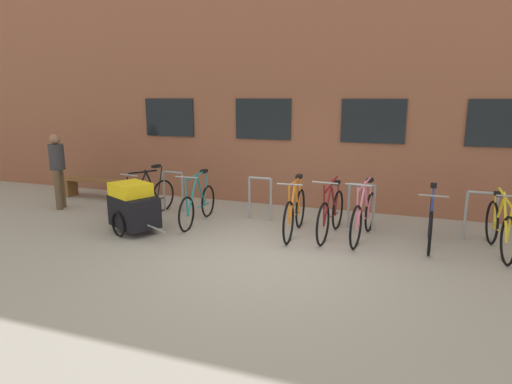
% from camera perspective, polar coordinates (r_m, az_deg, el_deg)
% --- Properties ---
extents(ground_plane, '(42.00, 42.00, 0.00)m').
position_cam_1_polar(ground_plane, '(6.86, 1.85, -8.46)').
color(ground_plane, '#9E998E').
extents(storefront_building, '(28.00, 5.64, 5.41)m').
position_cam_1_polar(storefront_building, '(12.26, 10.80, 13.46)').
color(storefront_building, brown).
rests_on(storefront_building, ground).
extents(bike_rack, '(6.51, 0.05, 0.88)m').
position_cam_1_polar(bike_rack, '(8.42, 6.99, -0.86)').
color(bike_rack, gray).
rests_on(bike_rack, ground).
extents(bicycle_blue, '(0.44, 1.70, 1.02)m').
position_cam_1_polar(bicycle_blue, '(7.82, 22.09, -3.73)').
color(bicycle_blue, black).
rests_on(bicycle_blue, ground).
extents(bicycle_pink, '(0.44, 1.81, 1.09)m').
position_cam_1_polar(bicycle_pink, '(7.77, 14.04, -3.16)').
color(bicycle_pink, black).
rests_on(bicycle_pink, ground).
extents(bicycle_teal, '(0.44, 1.74, 1.04)m').
position_cam_1_polar(bicycle_teal, '(8.57, -7.70, -1.62)').
color(bicycle_teal, black).
rests_on(bicycle_teal, ground).
extents(bicycle_black, '(0.44, 1.73, 1.06)m').
position_cam_1_polar(bicycle_black, '(9.26, -14.23, -0.79)').
color(bicycle_black, black).
rests_on(bicycle_black, ground).
extents(bicycle_maroon, '(0.44, 1.77, 1.09)m').
position_cam_1_polar(bicycle_maroon, '(7.81, 9.87, -2.91)').
color(bicycle_maroon, black).
rests_on(bicycle_maroon, ground).
extents(bicycle_orange, '(0.44, 1.75, 1.06)m').
position_cam_1_polar(bicycle_orange, '(7.82, 5.15, -2.73)').
color(bicycle_orange, black).
rests_on(bicycle_orange, ground).
extents(bicycle_yellow, '(0.44, 1.73, 1.06)m').
position_cam_1_polar(bicycle_yellow, '(7.90, 29.54, -4.23)').
color(bicycle_yellow, black).
rests_on(bicycle_yellow, ground).
extents(bike_trailer, '(1.44, 0.93, 0.94)m').
position_cam_1_polar(bike_trailer, '(8.21, -15.90, -1.90)').
color(bike_trailer, black).
rests_on(bike_trailer, ground).
extents(wooden_bench, '(1.73, 0.40, 0.48)m').
position_cam_1_polar(wooden_bench, '(11.34, -20.70, 1.01)').
color(wooden_bench, brown).
rests_on(wooden_bench, ground).
extents(person_by_bench, '(0.32, 0.34, 1.66)m').
position_cam_1_polar(person_by_bench, '(10.44, -24.78, 3.13)').
color(person_by_bench, brown).
rests_on(person_by_bench, ground).
extents(backpack, '(0.34, 0.31, 0.44)m').
position_cam_1_polar(backpack, '(9.73, -17.74, -1.37)').
color(backpack, maroon).
rests_on(backpack, ground).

